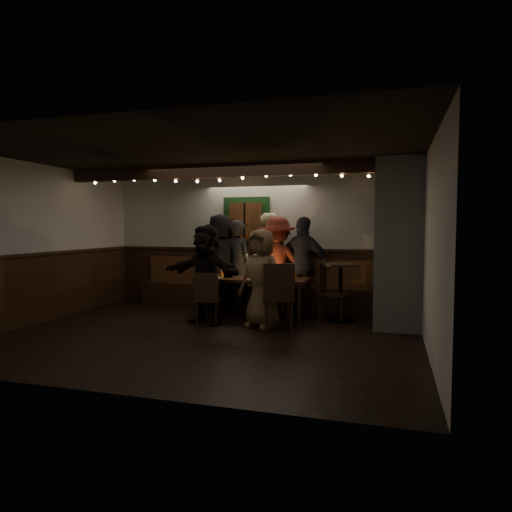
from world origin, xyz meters
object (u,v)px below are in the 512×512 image
(dining_table, at_px, (253,281))
(chair_near_left, at_px, (207,295))
(chair_near_right, at_px, (278,293))
(person_b, at_px, (238,265))
(person_c, at_px, (267,262))
(person_f, at_px, (206,274))
(person_a, at_px, (221,261))
(person_d, at_px, (277,264))
(person_e, at_px, (304,265))
(high_top, at_px, (341,285))
(chair_end, at_px, (328,288))
(person_g, at_px, (261,278))

(dining_table, bearing_deg, chair_near_left, -121.52)
(chair_near_right, bearing_deg, person_b, 126.39)
(dining_table, distance_m, person_c, 0.79)
(chair_near_right, bearing_deg, person_f, 171.57)
(chair_near_left, relative_size, person_f, 0.52)
(person_a, bearing_deg, chair_near_left, 102.22)
(person_d, xyz_separation_m, person_e, (0.50, -0.00, 0.00))
(high_top, height_order, person_c, person_c)
(chair_near_right, relative_size, person_e, 0.59)
(person_b, xyz_separation_m, person_c, (0.54, 0.07, 0.07))
(high_top, xyz_separation_m, person_b, (-1.99, 0.56, 0.24))
(chair_near_left, relative_size, person_d, 0.48)
(chair_end, bearing_deg, person_g, -137.99)
(chair_end, distance_m, person_c, 1.43)
(person_a, relative_size, person_b, 1.07)
(high_top, distance_m, person_e, 0.94)
(person_b, distance_m, person_d, 0.77)
(dining_table, height_order, person_g, person_g)
(dining_table, height_order, chair_end, chair_end)
(dining_table, bearing_deg, person_d, 65.52)
(person_e, height_order, person_g, person_e)
(chair_end, xyz_separation_m, person_g, (-0.93, -0.84, 0.22))
(person_d, xyz_separation_m, person_g, (0.08, -1.36, -0.11))
(person_b, distance_m, person_e, 1.27)
(dining_table, xyz_separation_m, person_g, (0.36, -0.73, 0.14))
(person_c, xyz_separation_m, person_g, (0.31, -1.46, -0.14))
(chair_near_left, bearing_deg, person_d, 61.40)
(dining_table, bearing_deg, person_c, 85.63)
(high_top, xyz_separation_m, person_a, (-2.36, 0.60, 0.30))
(person_d, bearing_deg, dining_table, 53.67)
(chair_near_right, relative_size, person_d, 0.59)
(chair_near_right, height_order, person_d, person_d)
(person_d, bearing_deg, person_c, -36.12)
(dining_table, height_order, person_c, person_c)
(person_d, xyz_separation_m, person_f, (-0.84, -1.37, -0.07))
(dining_table, distance_m, person_g, 0.83)
(person_b, bearing_deg, chair_near_right, 151.28)
(person_d, relative_size, person_g, 1.14)
(chair_near_right, xyz_separation_m, chair_end, (0.61, 1.03, -0.03))
(chair_near_right, bearing_deg, person_c, 110.79)
(chair_near_left, height_order, high_top, high_top)
(chair_near_right, xyz_separation_m, high_top, (0.82, 1.02, 0.03))
(chair_near_left, height_order, person_f, person_f)
(chair_near_right, height_order, person_e, person_e)
(high_top, bearing_deg, dining_table, -176.23)
(high_top, bearing_deg, chair_end, 177.88)
(person_c, distance_m, person_e, 0.73)
(chair_near_right, bearing_deg, person_a, 133.56)
(person_a, height_order, person_e, person_a)
(person_b, xyz_separation_m, person_e, (1.27, -0.03, 0.03))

